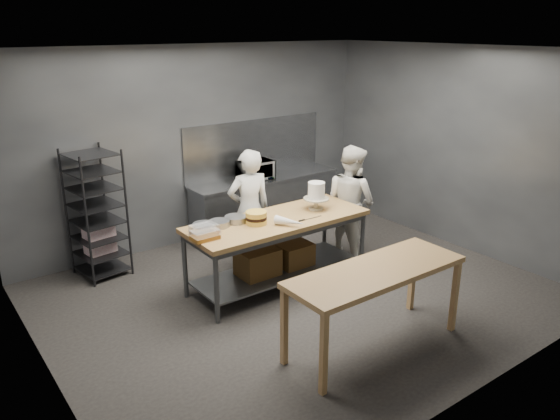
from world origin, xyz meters
The scene contains 16 objects.
ground centered at (0.00, 0.00, 0.00)m, with size 6.00×6.00×0.00m, color black.
back_wall centered at (0.00, 2.50, 1.50)m, with size 6.00×0.04×3.00m, color #4C4F54.
work_table centered at (-0.07, 0.41, 0.57)m, with size 2.40×0.90×0.92m.
near_counter centered at (-0.09, -1.38, 0.81)m, with size 2.00×0.70×0.90m.
back_counter centered at (1.00, 2.18, 0.45)m, with size 2.60×0.60×0.90m.
splashback_panel centered at (1.00, 2.48, 1.35)m, with size 2.60×0.02×0.90m, color slate.
speed_rack centered at (-1.79, 2.10, 0.86)m, with size 0.69×0.73×1.75m.
chef_behind centered at (-0.03, 1.09, 0.85)m, with size 0.62×0.41×1.69m, color silver.
chef_right centered at (1.39, 0.57, 0.83)m, with size 0.81×0.63×1.66m, color white.
microwave centered at (0.81, 2.18, 1.05)m, with size 0.54×0.37×0.30m, color black.
frosted_cake_stand centered at (0.59, 0.40, 1.15)m, with size 0.34×0.34×0.37m.
layer_cake centered at (-0.37, 0.41, 1.00)m, with size 0.26×0.26×0.16m.
cake_pans centered at (-0.77, 0.61, 0.96)m, with size 0.73×0.29×0.07m.
piping_bag centered at (-0.09, 0.09, 0.98)m, with size 0.12×0.12×0.38m, color white.
offset_spatula centered at (0.24, 0.15, 0.93)m, with size 0.36×0.02×0.02m.
pastry_clamshells centered at (-1.09, 0.41, 0.98)m, with size 0.39×0.37×0.11m.
Camera 1 is at (-3.88, -4.87, 3.27)m, focal length 35.00 mm.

